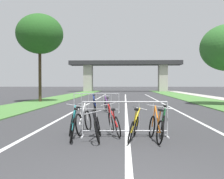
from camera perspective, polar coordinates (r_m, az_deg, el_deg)
name	(u,v)px	position (r m, az deg, el deg)	size (l,w,h in m)	color
grass_verge_left	(62,98)	(30.66, -10.51, -1.71)	(3.43, 63.53, 0.05)	#477A38
grass_verge_right	(191,98)	(30.69, 16.23, -1.74)	(3.43, 63.53, 0.05)	#477A38
sidewalk_path_right	(216,98)	(31.42, 20.96, -1.67)	(1.89, 63.53, 0.08)	#ADA89E
lane_stripe_center	(126,103)	(22.24, 2.91, -2.83)	(0.14, 36.75, 0.01)	silver
lane_stripe_right_lane	(162,103)	(22.45, 10.49, -2.81)	(0.14, 36.75, 0.01)	silver
lane_stripe_left_lane	(90,103)	(22.43, -4.66, -2.80)	(0.14, 36.75, 0.01)	silver
overpass_bridge	(125,69)	(56.40, 2.81, 4.36)	(23.03, 3.81, 6.33)	#2D2D30
tree_left_pine_far	(40,34)	(24.47, -14.96, 11.19)	(3.99, 3.99, 7.54)	#3D2D1E
crowd_barrier_nearest	(125,119)	(7.98, 2.70, -6.25)	(2.56, 0.56, 1.05)	#ADADB2
crowd_barrier_second	(96,103)	(14.88, -3.34, -2.81)	(2.57, 0.57, 1.05)	#ADADB2
bicycle_black_0	(97,127)	(7.63, -3.10, -7.88)	(0.45, 1.73, 0.87)	black
bicycle_orange_1	(156,128)	(7.53, 9.23, -7.96)	(0.49, 1.59, 0.97)	black
bicycle_white_2	(84,122)	(8.56, -5.97, -6.75)	(0.48, 1.67, 0.97)	black
bicycle_purple_3	(107,105)	(15.25, -1.01, -3.37)	(0.69, 1.70, 0.89)	black
bicycle_blue_4	(95,105)	(15.40, -3.64, -3.17)	(0.61, 1.70, 1.00)	black
bicycle_green_5	(163,122)	(8.51, 10.66, -6.84)	(0.48, 1.71, 0.90)	black
bicycle_yellow_6	(134,127)	(7.57, 4.67, -7.92)	(0.62, 1.70, 0.91)	black
bicycle_teal_7	(72,126)	(7.79, -8.36, -7.56)	(0.53, 1.67, 0.97)	black
bicycle_red_8	(114,123)	(8.36, 0.39, -7.03)	(0.72, 1.65, 0.95)	black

